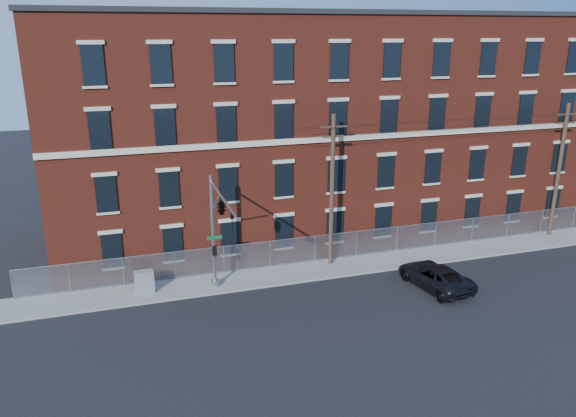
{
  "coord_description": "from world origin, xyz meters",
  "views": [
    {
      "loc": [
        -11.12,
        -26.4,
        15.0
      ],
      "look_at": [
        -1.48,
        4.0,
        4.81
      ],
      "focal_mm": 34.71,
      "sensor_mm": 36.0,
      "label": 1
    }
  ],
  "objects_px": {
    "utility_pole_near": "(332,188)",
    "traffic_signal_mast": "(219,216)",
    "utility_cabinet": "(144,282)",
    "pickup_truck": "(435,276)"
  },
  "relations": [
    {
      "from": "utility_pole_near",
      "to": "pickup_truck",
      "type": "xyz_separation_m",
      "value": [
        4.85,
        -5.05,
        -4.62
      ]
    },
    {
      "from": "utility_cabinet",
      "to": "utility_pole_near",
      "type": "bearing_deg",
      "value": -0.44
    },
    {
      "from": "traffic_signal_mast",
      "to": "utility_pole_near",
      "type": "bearing_deg",
      "value": 23.14
    },
    {
      "from": "utility_pole_near",
      "to": "traffic_signal_mast",
      "type": "bearing_deg",
      "value": -156.86
    },
    {
      "from": "utility_cabinet",
      "to": "pickup_truck",
      "type": "bearing_deg",
      "value": -18.11
    },
    {
      "from": "traffic_signal_mast",
      "to": "pickup_truck",
      "type": "distance_m",
      "value": 13.77
    },
    {
      "from": "pickup_truck",
      "to": "traffic_signal_mast",
      "type": "bearing_deg",
      "value": -16.2
    },
    {
      "from": "traffic_signal_mast",
      "to": "utility_cabinet",
      "type": "xyz_separation_m",
      "value": [
        -4.16,
        2.7,
        -4.58
      ]
    },
    {
      "from": "traffic_signal_mast",
      "to": "utility_pole_near",
      "type": "xyz_separation_m",
      "value": [
        8.0,
        3.42,
        -0.05
      ]
    },
    {
      "from": "traffic_signal_mast",
      "to": "utility_cabinet",
      "type": "relative_size",
      "value": 5.09
    }
  ]
}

